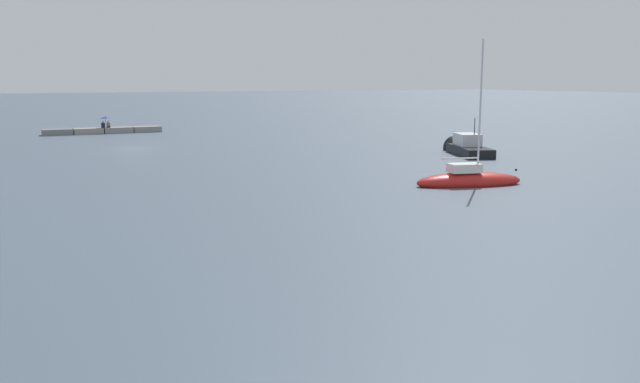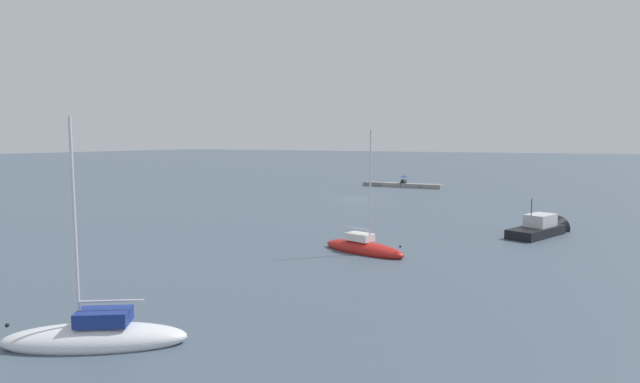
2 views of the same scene
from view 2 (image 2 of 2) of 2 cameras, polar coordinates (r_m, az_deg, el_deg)
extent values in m
plane|color=#475666|center=(65.18, 4.08, -0.77)|extent=(500.00, 500.00, 0.00)
cube|color=gray|center=(80.04, 12.32, 0.56)|extent=(3.05, 1.91, 0.64)
cube|color=gray|center=(80.95, 10.17, 0.66)|extent=(3.05, 1.91, 0.64)
cube|color=gray|center=(81.96, 8.07, 0.75)|extent=(3.05, 1.91, 0.64)
cube|color=slate|center=(83.09, 6.03, 0.85)|extent=(3.05, 1.91, 0.64)
cube|color=#1E2333|center=(80.95, 9.40, 0.95)|extent=(0.42, 0.47, 0.16)
cube|color=gray|center=(81.18, 9.49, 1.09)|extent=(0.43, 0.28, 0.52)
sphere|color=tan|center=(81.15, 9.50, 1.35)|extent=(0.22, 0.22, 0.22)
cube|color=#1E2333|center=(81.15, 9.03, 0.97)|extent=(0.42, 0.47, 0.16)
cube|color=#232328|center=(81.38, 9.13, 1.11)|extent=(0.43, 0.28, 0.52)
sphere|color=tan|center=(81.35, 9.13, 1.36)|extent=(0.22, 0.22, 0.22)
cylinder|color=black|center=(81.29, 9.32, 1.29)|extent=(0.02, 0.02, 1.05)
cone|color=navy|center=(81.24, 9.33, 1.70)|extent=(1.21, 1.21, 0.21)
sphere|color=black|center=(81.23, 9.33, 1.79)|extent=(0.05, 0.05, 0.05)
ellipsoid|color=silver|center=(20.92, -23.68, -14.78)|extent=(6.51, 5.12, 1.12)
cube|color=navy|center=(20.55, -22.89, -12.71)|extent=(2.15, 1.94, 0.51)
cylinder|color=silver|center=(20.04, -25.59, -3.13)|extent=(0.11, 0.11, 7.41)
cylinder|color=silver|center=(20.29, -22.15, -11.19)|extent=(1.97, 1.31, 0.08)
sphere|color=black|center=(21.86, -31.41, -12.57)|extent=(0.15, 0.15, 0.15)
ellipsoid|color=red|center=(34.15, 4.86, -6.39)|extent=(6.47, 3.27, 1.07)
cube|color=silver|center=(34.18, 4.46, -5.05)|extent=(1.95, 1.47, 0.49)
cylinder|color=silver|center=(33.22, 5.60, 0.57)|extent=(0.11, 0.11, 7.31)
cylinder|color=silver|center=(34.25, 4.09, -4.08)|extent=(2.13, 0.62, 0.08)
sphere|color=black|center=(32.41, 8.91, -6.06)|extent=(0.14, 0.14, 0.14)
cube|color=black|center=(42.91, 22.82, -4.30)|extent=(3.95, 6.06, 0.95)
cone|color=black|center=(45.46, 24.39, -3.82)|extent=(2.57, 2.57, 2.00)
cube|color=silver|center=(43.37, 23.27, -2.95)|extent=(2.36, 2.90, 0.95)
cube|color=#283847|center=(43.98, 23.65, -2.79)|extent=(1.45, 0.63, 0.66)
cylinder|color=black|center=(41.84, 22.43, -1.64)|extent=(0.06, 0.06, 1.33)
camera|label=1|loc=(36.64, -57.99, 0.68)|focal=36.13mm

